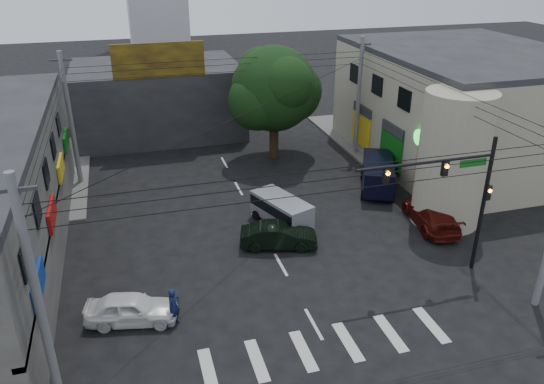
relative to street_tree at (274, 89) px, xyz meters
name	(u,v)px	position (x,y,z in m)	size (l,w,h in m)	color
ground	(293,286)	(-4.00, -17.00, -5.47)	(160.00, 160.00, 0.00)	black
sidewalk_far_right	(424,136)	(14.00, 1.00, -5.40)	(16.00, 16.00, 0.15)	#514F4C
building_right	(465,108)	(14.00, -4.00, -1.47)	(14.00, 18.00, 8.00)	gray
corner_column	(453,159)	(7.00, -13.00, -1.47)	(4.00, 4.00, 8.00)	gray
building_far	(158,99)	(-8.00, 9.00, -2.47)	(14.00, 10.00, 6.00)	#232326
billboard	(158,60)	(-8.00, 4.10, 1.83)	(7.00, 0.30, 2.60)	olive
street_tree	(274,89)	(0.00, 0.00, 0.00)	(6.40, 6.40, 8.70)	black
traffic_gantry	(457,187)	(3.82, -18.00, -0.64)	(7.10, 0.35, 7.20)	black
utility_pole_near_left	(38,299)	(-14.50, -21.50, -0.87)	(0.32, 0.32, 9.20)	#59595B
utility_pole_far_left	(71,120)	(-14.50, -1.00, -0.87)	(0.32, 0.32, 9.20)	#59595B
utility_pole_far_right	(359,98)	(6.50, -1.00, -0.87)	(0.32, 0.32, 9.20)	#59595B
dark_sedan	(279,236)	(-3.58, -13.20, -4.78)	(4.48, 2.56, 1.40)	black
white_compact	(131,309)	(-11.71, -17.56, -4.78)	(4.32, 2.46, 1.39)	white
maroon_sedan	(431,214)	(5.85, -13.35, -4.73)	(2.85, 5.38, 1.49)	#4E100B
silver_minivan	(282,212)	(-2.68, -10.80, -4.60)	(3.06, 4.42, 1.75)	#95969C
navy_van	(378,175)	(5.11, -7.72, -4.45)	(3.89, 5.46, 2.04)	black
traffic_officer	(174,307)	(-9.90, -18.24, -4.57)	(0.78, 0.75, 1.80)	#111C3E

